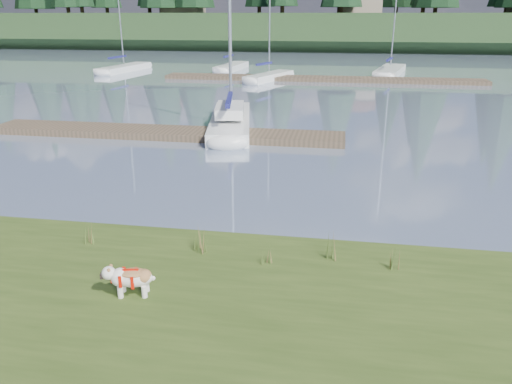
# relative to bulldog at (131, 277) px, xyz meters

# --- Properties ---
(ground) EXTENTS (200.00, 200.00, 0.00)m
(ground) POSITION_rel_bulldog_xyz_m (-0.17, 34.48, -0.70)
(ground) COLOR #7B8AA5
(ground) RESTS_ON ground
(bank) EXTENTS (60.00, 9.00, 0.35)m
(bank) POSITION_rel_bulldog_xyz_m (-0.17, -1.52, -0.53)
(bank) COLOR #364819
(bank) RESTS_ON ground
(ridge) EXTENTS (200.00, 20.00, 5.00)m
(ridge) POSITION_rel_bulldog_xyz_m (-0.17, 77.48, 1.80)
(ridge) COLOR #1D3118
(ridge) RESTS_ON ground
(bulldog) EXTENTS (0.96, 0.49, 0.56)m
(bulldog) POSITION_rel_bulldog_xyz_m (0.00, 0.00, 0.00)
(bulldog) COLOR silver
(bulldog) RESTS_ON bank
(sailboat_main) EXTENTS (3.32, 9.10, 12.84)m
(sailboat_main) POSITION_rel_bulldog_xyz_m (-1.72, 16.28, -0.28)
(sailboat_main) COLOR silver
(sailboat_main) RESTS_ON ground
(dock_near) EXTENTS (16.00, 2.00, 0.30)m
(dock_near) POSITION_rel_bulldog_xyz_m (-4.17, 13.48, -0.55)
(dock_near) COLOR #4C3D2C
(dock_near) RESTS_ON ground
(dock_far) EXTENTS (26.00, 2.20, 0.30)m
(dock_far) POSITION_rel_bulldog_xyz_m (1.83, 34.48, -0.55)
(dock_far) COLOR #4C3D2C
(dock_far) RESTS_ON ground
(sailboat_bg_0) EXTENTS (2.73, 8.72, 12.36)m
(sailboat_bg_0) POSITION_rel_bulldog_xyz_m (-16.88, 39.15, -0.38)
(sailboat_bg_0) COLOR silver
(sailboat_bg_0) RESTS_ON ground
(sailboat_bg_1) EXTENTS (2.17, 7.96, 11.74)m
(sailboat_bg_1) POSITION_rel_bulldog_xyz_m (-7.08, 41.96, -0.38)
(sailboat_bg_1) COLOR silver
(sailboat_bg_1) RESTS_ON ground
(sailboat_bg_2) EXTENTS (3.76, 7.20, 10.84)m
(sailboat_bg_2) POSITION_rel_bulldog_xyz_m (-2.19, 34.62, -0.37)
(sailboat_bg_2) COLOR silver
(sailboat_bg_2) RESTS_ON ground
(sailboat_bg_3) EXTENTS (3.79, 9.72, 13.83)m
(sailboat_bg_3) POSITION_rel_bulldog_xyz_m (7.99, 41.13, -0.38)
(sailboat_bg_3) COLOR silver
(sailboat_bg_3) RESTS_ON ground
(weed_0) EXTENTS (0.17, 0.14, 0.57)m
(weed_0) POSITION_rel_bulldog_xyz_m (0.81, 1.83, -0.12)
(weed_0) COLOR #475B23
(weed_0) RESTS_ON bank
(weed_1) EXTENTS (0.17, 0.14, 0.57)m
(weed_1) POSITION_rel_bulldog_xyz_m (0.66, 2.04, -0.11)
(weed_1) COLOR #475B23
(weed_1) RESTS_ON bank
(weed_2) EXTENTS (0.17, 0.14, 0.66)m
(weed_2) POSITION_rel_bulldog_xyz_m (3.52, 2.02, -0.08)
(weed_2) COLOR #475B23
(weed_2) RESTS_ON bank
(weed_3) EXTENTS (0.17, 0.14, 0.55)m
(weed_3) POSITION_rel_bulldog_xyz_m (-1.75, 1.88, -0.12)
(weed_3) COLOR #475B23
(weed_3) RESTS_ON bank
(weed_4) EXTENTS (0.17, 0.14, 0.49)m
(weed_4) POSITION_rel_bulldog_xyz_m (2.25, 1.60, -0.15)
(weed_4) COLOR #475B23
(weed_4) RESTS_ON bank
(weed_5) EXTENTS (0.17, 0.14, 0.63)m
(weed_5) POSITION_rel_bulldog_xyz_m (4.80, 1.80, -0.09)
(weed_5) COLOR #475B23
(weed_5) RESTS_ON bank
(mud_lip) EXTENTS (60.00, 0.50, 0.14)m
(mud_lip) POSITION_rel_bulldog_xyz_m (-0.17, 2.88, -0.63)
(mud_lip) COLOR #33281C
(mud_lip) RESTS_ON ground
(house_0) EXTENTS (6.30, 5.30, 4.65)m
(house_0) POSITION_rel_bulldog_xyz_m (-22.17, 74.48, 6.61)
(house_0) COLOR gray
(house_0) RESTS_ON ridge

